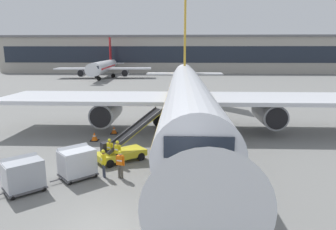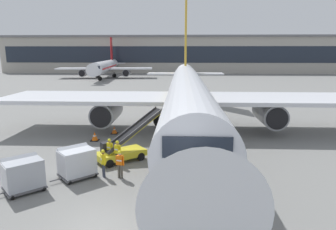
# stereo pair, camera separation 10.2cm
# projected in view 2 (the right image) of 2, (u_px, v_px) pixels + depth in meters

# --- Properties ---
(ground_plane) EXTENTS (600.00, 600.00, 0.00)m
(ground_plane) POSITION_uv_depth(u_px,v_px,m) (101.00, 227.00, 13.31)
(ground_plane) COLOR slate
(parked_airplane) EXTENTS (35.10, 44.72, 15.02)m
(parked_airplane) POSITION_uv_depth(u_px,v_px,m) (187.00, 94.00, 29.10)
(parked_airplane) COLOR silver
(parked_airplane) RESTS_ON ground
(belt_loader) EXTENTS (4.78, 4.08, 3.48)m
(belt_loader) POSITION_uv_depth(u_px,v_px,m) (123.00, 147.00, 21.39)
(belt_loader) COLOR gold
(belt_loader) RESTS_ON ground
(baggage_cart_lead) EXTENTS (2.55, 2.53, 1.91)m
(baggage_cart_lead) POSITION_uv_depth(u_px,v_px,m) (76.00, 162.00, 18.45)
(baggage_cart_lead) COLOR #515156
(baggage_cart_lead) RESTS_ON ground
(baggage_cart_second) EXTENTS (2.55, 2.53, 1.91)m
(baggage_cart_second) POSITION_uv_depth(u_px,v_px,m) (23.00, 174.00, 16.64)
(baggage_cart_second) COLOR #515156
(baggage_cart_second) RESTS_ON ground
(ground_crew_by_loader) EXTENTS (0.52, 0.38, 1.74)m
(ground_crew_by_loader) POSITION_uv_depth(u_px,v_px,m) (110.00, 149.00, 20.78)
(ground_crew_by_loader) COLOR black
(ground_crew_by_loader) RESTS_ON ground
(ground_crew_by_carts) EXTENTS (0.49, 0.41, 1.74)m
(ground_crew_by_carts) POSITION_uv_depth(u_px,v_px,m) (118.00, 151.00, 20.34)
(ground_crew_by_carts) COLOR #333847
(ground_crew_by_carts) RESTS_ON ground
(ground_crew_marshaller) EXTENTS (0.55, 0.34, 1.74)m
(ground_crew_marshaller) POSITION_uv_depth(u_px,v_px,m) (120.00, 162.00, 18.31)
(ground_crew_marshaller) COLOR #514C42
(ground_crew_marshaller) RESTS_ON ground
(ground_crew_wingwalker) EXTENTS (0.39, 0.52, 1.74)m
(ground_crew_wingwalker) POSITION_uv_depth(u_px,v_px,m) (103.00, 161.00, 18.50)
(ground_crew_wingwalker) COLOR #333847
(ground_crew_wingwalker) RESTS_ON ground
(safety_cone_engine_keepout) EXTENTS (0.68, 0.68, 0.76)m
(safety_cone_engine_keepout) POSITION_uv_depth(u_px,v_px,m) (95.00, 136.00, 26.20)
(safety_cone_engine_keepout) COLOR black
(safety_cone_engine_keepout) RESTS_ON ground
(safety_cone_wingtip) EXTENTS (0.63, 0.63, 0.72)m
(safety_cone_wingtip) POSITION_uv_depth(u_px,v_px,m) (114.00, 130.00, 28.44)
(safety_cone_wingtip) COLOR black
(safety_cone_wingtip) RESTS_ON ground
(apron_guidance_line_lead_in) EXTENTS (0.20, 110.00, 0.01)m
(apron_guidance_line_lead_in) POSITION_uv_depth(u_px,v_px,m) (186.00, 132.00, 29.00)
(apron_guidance_line_lead_in) COLOR yellow
(apron_guidance_line_lead_in) RESTS_ON ground
(terminal_building) EXTENTS (140.91, 21.01, 13.05)m
(terminal_building) POSITION_uv_depth(u_px,v_px,m) (199.00, 54.00, 114.20)
(terminal_building) COLOR #A8A399
(terminal_building) RESTS_ON ground
(distant_airplane) EXTENTS (27.43, 35.84, 12.03)m
(distant_airplane) POSITION_uv_depth(u_px,v_px,m) (105.00, 67.00, 87.57)
(distant_airplane) COLOR silver
(distant_airplane) RESTS_ON ground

